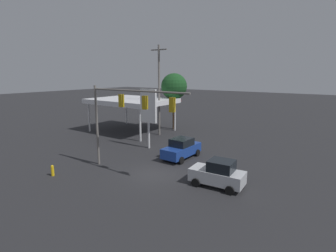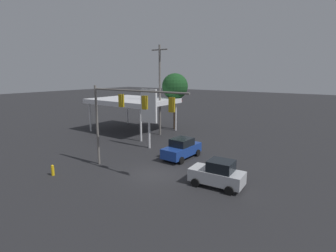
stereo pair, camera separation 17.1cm
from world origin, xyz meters
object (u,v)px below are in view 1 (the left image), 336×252
at_px(hatchback_crossing, 218,174).
at_px(fire_hydrant, 53,170).
at_px(price_sign, 148,108).
at_px(street_tree, 174,87).
at_px(traffic_signal_assembly, 126,109).
at_px(utility_pole, 159,89).
at_px(sedan_waiting, 182,148).

bearing_deg(hatchback_crossing, fire_hydrant, 22.24).
relative_size(price_sign, street_tree, 0.79).
distance_m(price_sign, hatchback_crossing, 11.84).
relative_size(hatchback_crossing, fire_hydrant, 4.45).
xyz_separation_m(traffic_signal_assembly, hatchback_crossing, (-7.11, -1.75, -4.30)).
bearing_deg(hatchback_crossing, street_tree, -51.09).
height_order(utility_pole, fire_hydrant, utility_pole).
xyz_separation_m(utility_pole, hatchback_crossing, (-13.11, 10.39, -5.05)).
xyz_separation_m(traffic_signal_assembly, sedan_waiting, (-1.57, -5.66, -4.30)).
xyz_separation_m(hatchback_crossing, sedan_waiting, (5.54, -3.90, 0.00)).
bearing_deg(utility_pole, traffic_signal_assembly, 116.29).
bearing_deg(fire_hydrant, hatchback_crossing, -153.53).
xyz_separation_m(price_sign, hatchback_crossing, (-10.28, 4.80, -3.39)).
bearing_deg(street_tree, utility_pole, 96.79).
relative_size(hatchback_crossing, sedan_waiting, 0.88).
distance_m(sedan_waiting, fire_hydrant, 11.30).
bearing_deg(hatchback_crossing, price_sign, -29.25).
bearing_deg(street_tree, hatchback_crossing, 133.14).
relative_size(traffic_signal_assembly, hatchback_crossing, 2.40).
height_order(utility_pole, price_sign, utility_pole).
height_order(hatchback_crossing, street_tree, street_tree).
height_order(street_tree, fire_hydrant, street_tree).
xyz_separation_m(utility_pole, price_sign, (-2.83, 5.59, -1.66)).
bearing_deg(street_tree, sedan_waiting, 127.22).
bearing_deg(utility_pole, sedan_waiting, 139.41).
height_order(price_sign, sedan_waiting, price_sign).
relative_size(traffic_signal_assembly, utility_pole, 0.82).
distance_m(traffic_signal_assembly, utility_pole, 13.57).
relative_size(sedan_waiting, street_tree, 0.56).
bearing_deg(sedan_waiting, street_tree, -141.71).
relative_size(sedan_waiting, fire_hydrant, 5.04).
distance_m(traffic_signal_assembly, street_tree, 17.54).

